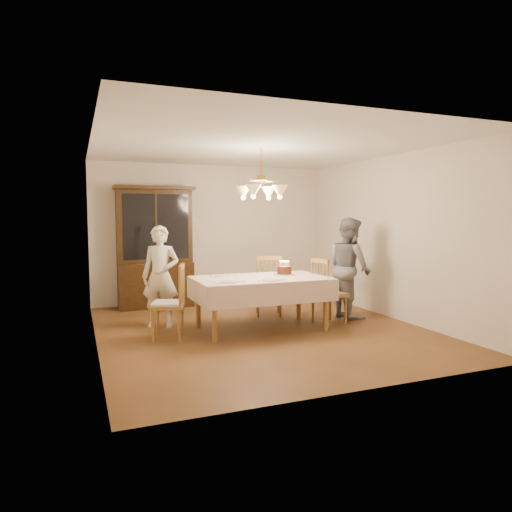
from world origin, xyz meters
name	(u,v)px	position (x,y,z in m)	size (l,w,h in m)	color
ground	(261,329)	(0.00, 0.00, 0.00)	(5.00, 5.00, 0.00)	#593419
room_shell	(261,220)	(0.00, 0.00, 1.58)	(5.00, 5.00, 5.00)	white
dining_table	(261,283)	(0.00, 0.00, 0.68)	(1.90, 1.10, 0.76)	brown
china_hutch	(155,249)	(-1.14, 2.25, 1.04)	(1.38, 0.54, 2.16)	black
chair_far_side	(269,289)	(0.47, 0.83, 0.44)	(0.55, 0.54, 1.00)	brown
chair_left_end	(168,305)	(-1.34, -0.01, 0.45)	(0.54, 0.55, 1.00)	brown
chair_right_end	(329,295)	(1.09, -0.05, 0.44)	(0.48, 0.50, 1.00)	brown
elderly_woman	(161,276)	(-1.31, 0.70, 0.75)	(0.55, 0.36, 1.50)	#ECE3C8
adult_in_grey	(349,268)	(1.61, 0.20, 0.81)	(0.79, 0.61, 1.62)	slate
birthday_cake	(284,271)	(0.43, 0.13, 0.82)	(0.30, 0.30, 0.21)	white
place_setting_near_left	(229,282)	(-0.58, -0.30, 0.77)	(0.39, 0.24, 0.02)	white
place_setting_near_right	(272,280)	(0.01, -0.34, 0.77)	(0.38, 0.24, 0.02)	white
place_setting_far_left	(224,276)	(-0.46, 0.31, 0.77)	(0.40, 0.25, 0.02)	white
chandelier	(261,192)	(0.00, 0.00, 1.98)	(0.62, 0.62, 0.73)	#BF8C3F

